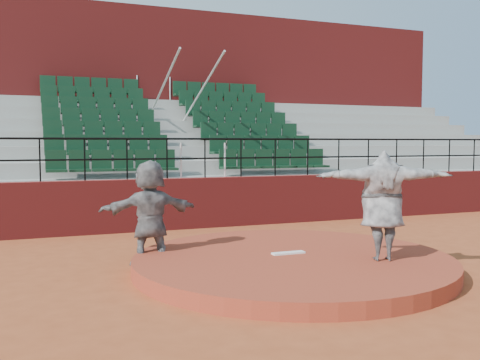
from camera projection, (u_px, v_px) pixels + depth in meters
name	position (u px, v px, depth m)	size (l,w,h in m)	color
ground	(292.00, 270.00, 9.28)	(90.00, 90.00, 0.00)	#9F4724
pitchers_mound	(292.00, 263.00, 9.27)	(5.50, 5.50, 0.25)	#993722
pitching_rubber	(288.00, 253.00, 9.40)	(0.60, 0.15, 0.03)	white
boundary_wall	(205.00, 203.00, 13.88)	(24.00, 0.30, 1.30)	maroon
wall_railing	(205.00, 149.00, 13.78)	(24.04, 0.05, 1.03)	black
seating_deck	(171.00, 166.00, 17.21)	(24.00, 5.97, 4.63)	#969691
press_box_facade	(146.00, 108.00, 20.74)	(24.00, 3.00, 7.10)	maroon
pitcher	(383.00, 205.00, 8.86)	(2.24, 0.61, 1.83)	black
fielder	(150.00, 213.00, 9.56)	(1.76, 0.56, 1.90)	black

